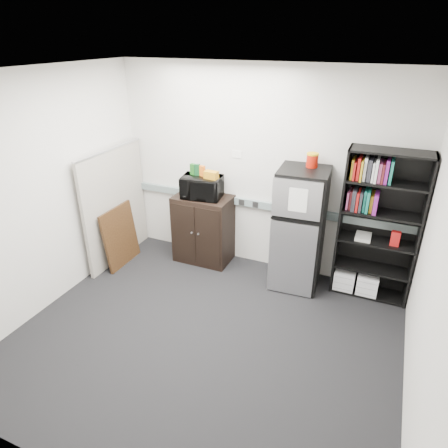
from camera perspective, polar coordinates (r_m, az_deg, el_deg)
name	(u,v)px	position (r m, az deg, el deg)	size (l,w,h in m)	color
floor	(205,337)	(4.53, -2.66, -15.79)	(4.00, 4.00, 0.00)	black
wall_back	(262,172)	(5.28, 5.39, 7.41)	(4.00, 0.02, 2.70)	silver
wall_right	(437,271)	(3.48, 28.16, -5.92)	(0.02, 3.50, 2.70)	silver
wall_left	(43,195)	(4.93, -24.46, 3.82)	(0.02, 3.50, 2.70)	silver
ceiling	(199,74)	(3.41, -3.64, 20.66)	(4.00, 3.50, 0.02)	white
electrical_raceway	(260,205)	(5.41, 5.10, 2.79)	(3.92, 0.05, 0.10)	gray
wall_note	(237,154)	(5.33, 1.84, 9.93)	(0.14, 0.00, 0.10)	white
bookshelf	(377,223)	(5.02, 21.04, 0.09)	(0.90, 0.34, 1.85)	black
cubicle_partition	(116,206)	(5.78, -15.24, 2.54)	(0.06, 1.30, 1.62)	gray
cabinet	(203,229)	(5.66, -2.97, -0.68)	(0.78, 0.52, 0.97)	black
microwave	(202,187)	(5.39, -3.20, 5.29)	(0.53, 0.36, 0.29)	black
snack_box_a	(193,169)	(5.41, -4.45, 7.80)	(0.07, 0.05, 0.15)	#195418
snack_box_b	(197,170)	(5.38, -3.85, 7.73)	(0.07, 0.05, 0.15)	#0D3919
snack_box_c	(202,171)	(5.35, -3.13, 7.59)	(0.07, 0.05, 0.14)	#D55F14
snack_bag	(211,175)	(5.25, -1.85, 7.02)	(0.18, 0.10, 0.10)	#C17D13
refrigerator	(299,230)	(5.05, 10.67, -0.81)	(0.62, 0.65, 1.56)	black
coffee_can	(312,159)	(4.85, 12.51, 9.02)	(0.14, 0.14, 0.19)	#A41507
framed_poster	(120,236)	(5.77, -14.58, -1.71)	(0.13, 0.66, 0.84)	black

